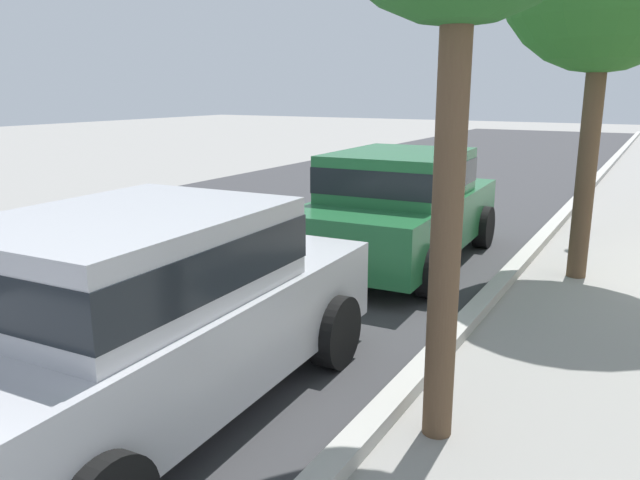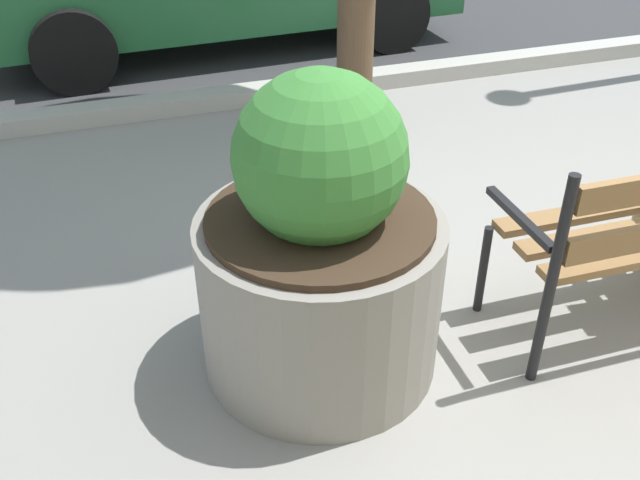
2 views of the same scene
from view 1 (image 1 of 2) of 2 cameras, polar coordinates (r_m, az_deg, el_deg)
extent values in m
cube|color=#38383A|center=(11.04, -5.54, 1.33)|extent=(60.00, 9.00, 0.01)
cube|color=#B2AFA8|center=(9.25, 18.53, -1.40)|extent=(60.00, 0.20, 0.12)
cylinder|color=brown|center=(4.09, 11.65, 1.41)|extent=(0.21, 0.21, 3.01)
cylinder|color=brown|center=(8.42, 23.49, 6.46)|extent=(0.24, 0.24, 2.92)
cube|color=#B7B7BC|center=(4.72, -15.35, -8.56)|extent=(4.17, 1.86, 0.70)
cube|color=#B7B7BC|center=(4.41, -17.18, -1.34)|extent=(2.19, 1.65, 0.60)
cube|color=black|center=(4.41, -17.18, -1.34)|extent=(2.20, 1.67, 0.33)
cylinder|color=black|center=(6.28, -12.78, -5.58)|extent=(0.65, 0.25, 0.64)
cylinder|color=black|center=(5.40, 1.39, -8.46)|extent=(0.65, 0.25, 0.64)
cube|color=#236638|center=(8.65, 7.55, 1.94)|extent=(4.17, 1.86, 0.70)
cube|color=#236638|center=(8.41, 7.34, 6.09)|extent=(2.19, 1.65, 0.60)
cube|color=black|center=(8.41, 7.34, 6.09)|extent=(2.20, 1.67, 0.33)
cylinder|color=black|center=(10.23, 5.56, 2.15)|extent=(0.65, 0.25, 0.64)
cylinder|color=black|center=(9.75, 14.88, 1.17)|extent=(0.65, 0.25, 0.64)
cylinder|color=black|center=(7.87, -1.66, -1.30)|extent=(0.65, 0.25, 0.64)
cylinder|color=black|center=(7.24, 10.23, -2.87)|extent=(0.65, 0.25, 0.64)
cylinder|color=black|center=(11.38, 24.24, 9.72)|extent=(0.12, 0.12, 3.60)
sphere|color=silver|center=(11.45, 25.24, 19.42)|extent=(0.32, 0.32, 0.32)
camera|label=2|loc=(7.46, 56.94, 5.66)|focal=40.33mm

